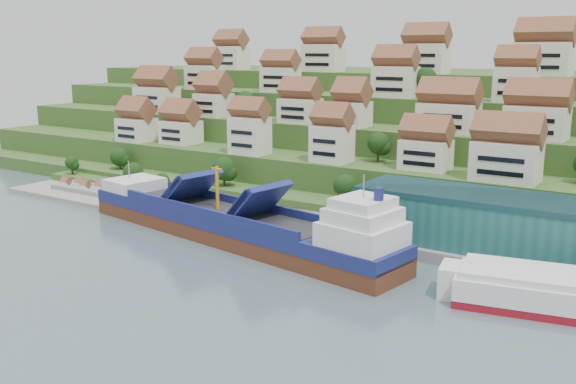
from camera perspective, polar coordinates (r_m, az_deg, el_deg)
The scene contains 11 objects.
ground at distance 131.72m, azimuth -4.75°, elevation -4.30°, with size 300.00×300.00×0.00m, color slate.
quay at distance 133.10m, azimuth 6.09°, elevation -3.66°, with size 180.00×14.00×2.20m, color gray.
pebble_beach at distance 179.70m, azimuth -17.01°, elevation -0.10°, with size 45.00×20.00×1.00m, color gray.
hillside at distance 218.70m, azimuth 12.28°, elevation 5.04°, with size 260.00×128.00×31.00m.
hillside_village at distance 177.67m, azimuth 8.11°, elevation 8.07°, with size 158.13×63.17×29.07m.
hillside_trees at distance 169.99m, azimuth 2.34°, elevation 5.34°, with size 145.04×60.29×30.17m.
warehouse at distance 122.66m, azimuth 19.98°, elevation -2.81°, with size 60.00×15.00×10.00m, color #256562.
flagpole at distance 128.20m, azimuth 4.37°, elevation -1.58°, with size 1.28×0.16×8.00m.
beach_huts at distance 180.14m, azimuth -17.76°, elevation 0.41°, with size 14.40×3.70×2.20m.
cargo_ship at distance 129.67m, azimuth -4.38°, elevation -3.03°, with size 80.51×24.43×17.67m.
second_ship at distance 104.68m, azimuth 23.80°, elevation -8.28°, with size 33.03×17.44×9.10m.
Camera 1 is at (78.48, -98.74, 37.97)m, focal length 40.00 mm.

